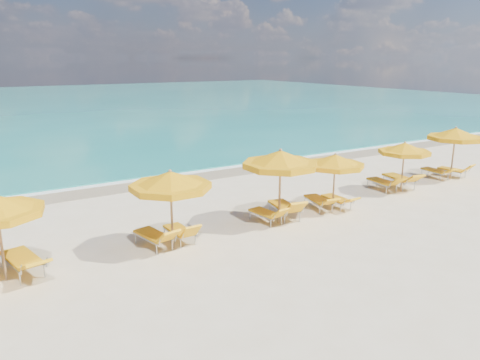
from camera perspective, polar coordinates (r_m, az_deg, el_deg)
ground_plane at (r=15.87m, az=2.85°, el=-5.37°), size 120.00×120.00×0.00m
ocean at (r=61.11m, az=-23.76°, el=8.32°), size 120.00×80.00×0.30m
wet_sand_band at (r=22.09m, az=-8.04°, el=0.28°), size 120.00×2.60×0.01m
foam_line at (r=22.81m, az=-8.85°, el=0.70°), size 120.00×1.20×0.03m
whitecap_near at (r=29.87m, az=-26.32°, el=2.65°), size 14.00×0.36×0.05m
whitecap_far at (r=40.20m, az=-7.15°, el=6.77°), size 18.00×0.30×0.05m
umbrella_3 at (r=13.39m, az=-8.48°, el=-0.17°), size 3.07×3.07×2.39m
umbrella_4 at (r=15.41m, az=4.94°, el=2.47°), size 3.30×3.30×2.57m
umbrella_5 at (r=17.11m, az=11.51°, el=2.21°), size 2.50×2.50×2.14m
umbrella_6 at (r=20.35m, az=19.41°, el=3.59°), size 2.49×2.49×2.13m
umbrella_7 at (r=23.31m, az=24.77°, el=5.06°), size 2.55×2.55×2.45m
lounger_2_right at (r=13.50m, az=-24.90°, el=-9.38°), size 1.06×2.14×0.76m
lounger_3_left at (r=14.13m, az=-10.41°, el=-7.22°), size 0.90×1.82×0.81m
lounger_3_right at (r=14.44m, az=-7.30°, el=-6.67°), size 0.62×1.61×0.79m
lounger_4_left at (r=15.94m, az=3.22°, el=-4.52°), size 0.73×1.63×0.74m
lounger_4_right at (r=16.47m, az=5.47°, el=-3.77°), size 0.99×1.99×0.90m
lounger_5_left at (r=17.54m, az=9.59°, el=-2.87°), size 0.90×1.81×0.71m
lounger_5_right at (r=17.88m, az=11.74°, el=-2.68°), size 0.59×1.66×0.63m
lounger_6_left at (r=20.69m, az=16.98°, el=-0.60°), size 0.77×1.83×0.75m
lounger_6_right at (r=21.37m, az=18.86°, el=-0.19°), size 1.02×2.09×0.84m
lounger_7_left at (r=23.65m, az=22.73°, el=0.72°), size 0.68×1.73×0.65m
lounger_7_right at (r=24.24m, az=24.50°, el=0.85°), size 0.77×1.63×0.75m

